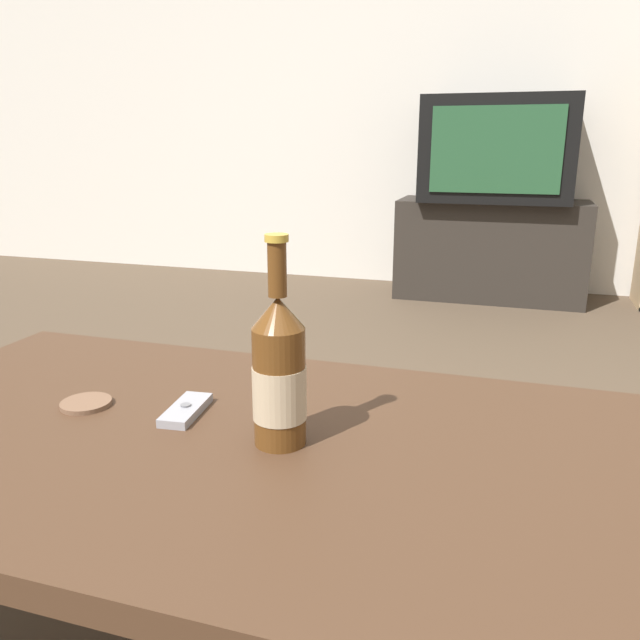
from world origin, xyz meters
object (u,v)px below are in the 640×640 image
(tv_stand, at_px, (490,250))
(beer_bottle, at_px, (280,373))
(television, at_px, (498,149))
(cell_phone, at_px, (186,410))

(tv_stand, bearing_deg, beer_bottle, -93.79)
(tv_stand, xyz_separation_m, television, (0.00, -0.00, 0.53))
(beer_bottle, height_order, cell_phone, beer_bottle)
(television, xyz_separation_m, beer_bottle, (-0.18, -2.74, -0.28))
(beer_bottle, bearing_deg, tv_stand, 86.21)
(beer_bottle, bearing_deg, cell_phone, 166.98)
(television, height_order, beer_bottle, television)
(television, relative_size, beer_bottle, 2.49)
(television, height_order, cell_phone, television)
(tv_stand, xyz_separation_m, beer_bottle, (-0.18, -2.74, 0.25))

